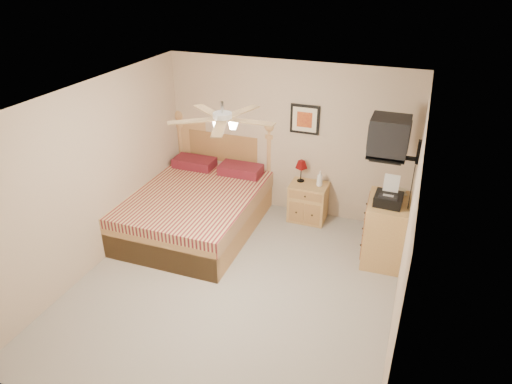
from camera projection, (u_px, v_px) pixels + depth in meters
floor at (235, 286)px, 6.00m from camera, size 4.50×4.50×0.00m
ceiling at (230, 100)px, 4.84m from camera, size 4.00×4.50×0.04m
wall_back at (288, 139)px, 7.29m from camera, size 4.00×0.04×2.50m
wall_front at (120, 334)px, 3.55m from camera, size 4.00×0.04×2.50m
wall_left at (94, 178)px, 6.04m from camera, size 0.04×4.50×2.50m
wall_right at (407, 235)px, 4.80m from camera, size 0.04×4.50×2.50m
bed at (194, 185)px, 6.93m from camera, size 1.81×2.36×1.52m
nightstand at (308, 202)px, 7.38m from camera, size 0.59×0.44×0.63m
table_lamp at (301, 171)px, 7.26m from camera, size 0.24×0.24×0.36m
lotion_bottle at (320, 179)px, 7.13m from camera, size 0.10×0.11×0.25m
framed_picture at (305, 119)px, 7.02m from camera, size 0.46×0.04×0.46m
dresser at (385, 230)px, 6.34m from camera, size 0.58×0.81×0.93m
fax_machine at (390, 191)px, 5.97m from camera, size 0.37×0.39×0.38m
magazine_lower at (391, 192)px, 6.34m from camera, size 0.28×0.31×0.02m
magazine_upper at (391, 190)px, 6.33m from camera, size 0.22×0.28×0.02m
wall_tv at (401, 139)px, 5.73m from camera, size 0.56×0.46×0.58m
ceiling_fan at (223, 118)px, 4.74m from camera, size 1.14×1.14×0.28m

